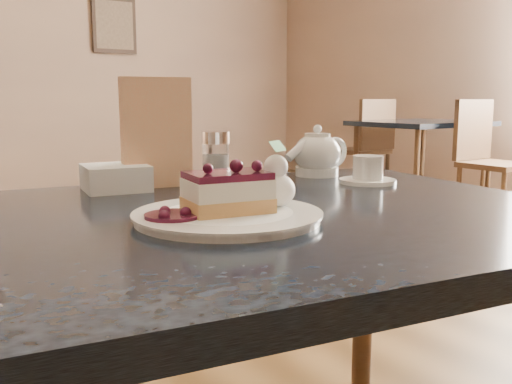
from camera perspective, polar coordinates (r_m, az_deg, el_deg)
main_table at (r=0.85m, az=-4.04°, el=-7.14°), size 1.23×0.92×0.71m
dessert_plate at (r=0.79m, az=-2.86°, el=-2.46°), size 0.26×0.26×0.01m
cheesecake_slice at (r=0.79m, az=-2.88°, el=-0.05°), size 0.12×0.10×0.06m
whipped_cream at (r=0.83m, az=1.99°, el=0.23°), size 0.06×0.06×0.05m
berry_sauce at (r=0.76m, az=-8.32°, el=-2.37°), size 0.08×0.08×0.01m
tea_set at (r=1.24m, az=7.09°, el=3.35°), size 0.17×0.25×0.10m
menu_card at (r=1.10m, az=-9.91°, el=5.85°), size 0.13×0.05×0.21m
sugar_shaker at (r=1.13m, az=-4.07°, el=3.50°), size 0.06×0.06×0.10m
napkin_stack at (r=1.08m, az=-13.86°, el=1.41°), size 0.13×0.13×0.05m
bg_table_far_right at (r=4.68m, az=15.87°, el=-0.99°), size 0.94×1.71×1.14m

